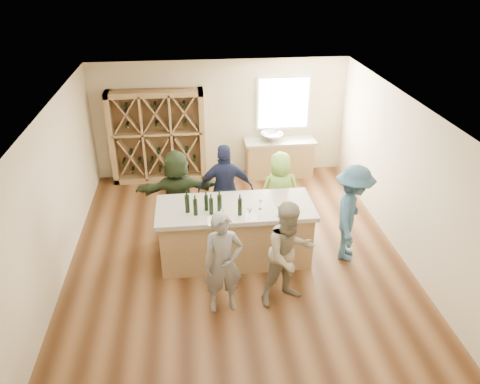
{
  "coord_description": "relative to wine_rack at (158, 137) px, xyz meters",
  "views": [
    {
      "loc": [
        -0.72,
        -7.16,
        5.05
      ],
      "look_at": [
        0.1,
        0.2,
        1.15
      ],
      "focal_mm": 35.0,
      "sensor_mm": 36.0,
      "label": 1
    }
  ],
  "objects": [
    {
      "name": "ceiling",
      "position": [
        1.5,
        -3.27,
        1.75
      ],
      "size": [
        6.0,
        7.0,
        0.1
      ],
      "primitive_type": "cube",
      "color": "white",
      "rests_on": "ground"
    },
    {
      "name": "wall_left",
      "position": [
        -1.55,
        -3.27,
        0.3
      ],
      "size": [
        0.1,
        7.0,
        2.8
      ],
      "primitive_type": "cube",
      "color": "beige",
      "rests_on": "ground"
    },
    {
      "name": "tasting_counter_base",
      "position": [
        1.47,
        -3.45,
        -0.6
      ],
      "size": [
        2.6,
        1.0,
        1.0
      ],
      "primitive_type": "cube",
      "color": "#9D784B",
      "rests_on": "floor"
    },
    {
      "name": "back_counter_base",
      "position": [
        2.9,
        -0.07,
        -0.67
      ],
      "size": [
        1.6,
        0.58,
        0.86
      ],
      "primitive_type": "cube",
      "color": "#9D784B",
      "rests_on": "floor"
    },
    {
      "name": "person_far_left",
      "position": [
        0.47,
        -2.45,
        -0.24
      ],
      "size": [
        1.64,
        0.69,
        1.73
      ],
      "primitive_type": "imported",
      "rotation": [
        0.0,
        0.0,
        3.21
      ],
      "color": "#263319",
      "rests_on": "floor"
    },
    {
      "name": "wall_right",
      "position": [
        4.55,
        -3.27,
        0.3
      ],
      "size": [
        0.1,
        7.0,
        2.8
      ],
      "primitive_type": "cube",
      "color": "beige",
      "rests_on": "ground"
    },
    {
      "name": "wine_bottle_a",
      "position": [
        0.66,
        -3.56,
        0.14
      ],
      "size": [
        0.1,
        0.1,
        0.32
      ],
      "primitive_type": "cylinder",
      "rotation": [
        0.0,
        0.0,
        -0.37
      ],
      "color": "black",
      "rests_on": "tasting_counter_top"
    },
    {
      "name": "person_server",
      "position": [
        3.51,
        -3.63,
        -0.2
      ],
      "size": [
        0.97,
        1.29,
        1.81
      ],
      "primitive_type": "imported",
      "rotation": [
        0.0,
        0.0,
        1.15
      ],
      "color": "#335972",
      "rests_on": "floor"
    },
    {
      "name": "window_pane",
      "position": [
        3.0,
        0.17,
        0.65
      ],
      "size": [
        1.18,
        0.01,
        1.18
      ],
      "primitive_type": "cube",
      "color": "white",
      "rests_on": "wall_back"
    },
    {
      "name": "tasting_counter_top",
      "position": [
        1.47,
        -3.45,
        -0.06
      ],
      "size": [
        2.72,
        1.12,
        0.08
      ],
      "primitive_type": "cube",
      "color": "#A99F8A",
      "rests_on": "tasting_counter_base"
    },
    {
      "name": "floor",
      "position": [
        1.5,
        -3.27,
        -1.15
      ],
      "size": [
        6.0,
        7.0,
        0.1
      ],
      "primitive_type": "cube",
      "color": "brown",
      "rests_on": "ground"
    },
    {
      "name": "tasting_menu_a",
      "position": [
        1.09,
        -3.89,
        -0.02
      ],
      "size": [
        0.23,
        0.31,
        0.0
      ],
      "primitive_type": "cube",
      "rotation": [
        0.0,
        0.0,
        0.01
      ],
      "color": "white",
      "rests_on": "tasting_counter_top"
    },
    {
      "name": "wine_glass_c",
      "position": [
        2.15,
        -3.88,
        0.07
      ],
      "size": [
        0.07,
        0.07,
        0.19
      ],
      "primitive_type": "cone",
      "rotation": [
        0.0,
        0.0,
        -0.04
      ],
      "color": "white",
      "rests_on": "tasting_counter_top"
    },
    {
      "name": "wall_front",
      "position": [
        1.5,
        -6.82,
        0.3
      ],
      "size": [
        6.0,
        0.1,
        2.8
      ],
      "primitive_type": "cube",
      "color": "beige",
      "rests_on": "ground"
    },
    {
      "name": "wall_back",
      "position": [
        1.5,
        0.28,
        0.3
      ],
      "size": [
        6.0,
        0.1,
        2.8
      ],
      "primitive_type": "cube",
      "color": "beige",
      "rests_on": "ground"
    },
    {
      "name": "back_counter_top",
      "position": [
        2.9,
        -0.07,
        -0.21
      ],
      "size": [
        1.7,
        0.62,
        0.06
      ],
      "primitive_type": "cube",
      "color": "#A99F8A",
      "rests_on": "back_counter_base"
    },
    {
      "name": "faucet",
      "position": [
        2.7,
        0.11,
        -0.03
      ],
      "size": [
        0.02,
        0.02,
        0.3
      ],
      "primitive_type": "cylinder",
      "color": "silver",
      "rests_on": "back_counter_top"
    },
    {
      "name": "wine_glass_b",
      "position": [
        1.66,
        -3.91,
        0.08
      ],
      "size": [
        0.1,
        0.1,
        0.2
      ],
      "primitive_type": "cone",
      "rotation": [
        0.0,
        0.0,
        0.35
      ],
      "color": "white",
      "rests_on": "tasting_counter_top"
    },
    {
      "name": "wine_bottle_d",
      "position": [
        1.05,
        -3.67,
        0.12
      ],
      "size": [
        0.09,
        0.09,
        0.29
      ],
      "primitive_type": "cylinder",
      "rotation": [
        0.0,
        0.0,
        -0.33
      ],
      "color": "black",
      "rests_on": "tasting_counter_top"
    },
    {
      "name": "person_near_right",
      "position": [
        2.18,
        -4.67,
        -0.22
      ],
      "size": [
        0.96,
        0.72,
        1.76
      ],
      "primitive_type": "imported",
      "rotation": [
        0.0,
        0.0,
        0.33
      ],
      "color": "gray",
      "rests_on": "floor"
    },
    {
      "name": "wine_bottle_b",
      "position": [
        0.79,
        -3.67,
        0.13
      ],
      "size": [
        0.07,
        0.07,
        0.29
      ],
      "primitive_type": "cylinder",
      "rotation": [
        0.0,
        0.0,
        0.02
      ],
      "color": "black",
      "rests_on": "tasting_counter_top"
    },
    {
      "name": "wine_glass_d",
      "position": [
        1.89,
        -3.59,
        0.06
      ],
      "size": [
        0.06,
        0.06,
        0.16
      ],
      "primitive_type": "cone",
      "rotation": [
        0.0,
        0.0,
        0.04
      ],
      "color": "white",
      "rests_on": "tasting_counter_top"
    },
    {
      "name": "person_far_right",
      "position": [
        2.45,
        -2.46,
        -0.3
      ],
      "size": [
        0.81,
        0.55,
        1.6
      ],
      "primitive_type": "imported",
      "rotation": [
        0.0,
        0.0,
        3.19
      ],
      "color": "#8CC64C",
      "rests_on": "floor"
    },
    {
      "name": "person_far_mid",
      "position": [
        1.39,
        -2.48,
        -0.19
      ],
      "size": [
        1.08,
        0.56,
        1.82
      ],
      "primitive_type": "imported",
      "rotation": [
        0.0,
        0.0,
        3.13
      ],
      "color": "#191E38",
      "rests_on": "floor"
    },
    {
      "name": "wine_bottle_e",
      "position": [
        1.19,
        -3.62,
        0.14
      ],
      "size": [
        0.1,
        0.1,
        0.32
      ],
      "primitive_type": "cylinder",
      "rotation": [
        0.0,
        0.0,
        -0.42
      ],
      "color": "black",
      "rests_on": "tasting_counter_top"
    },
    {
      "name": "wine_bottle_c",
      "position": [
        0.98,
        -3.53,
        0.12
      ],
      "size": [
        0.08,
        0.08,
        0.28
      ],
      "primitive_type": "cylinder",
      "rotation": [
        0.0,
        0.0,
        0.15
      ],
      "color": "black",
      "rests_on": "tasting_counter_top"
    },
    {
      "name": "tasting_menu_b",
      "position": [
        1.7,
        -3.86,
        -0.02
      ],
      "size": [
        0.24,
        0.3,
        0.0
      ],
      "primitive_type": "cube",
      "rotation": [
        0.0,
        0.0,
        -0.1
      ],
      "color": "white",
      "rests_on": "tasting_counter_top"
    },
    {
      "name": "window_frame",
      "position": [
        3.0,
        0.2,
        0.65
      ],
      "size": [
        1.3,
        0.06,
        1.3
      ],
      "primitive_type": "cube",
      "color": "white",
      "rests_on": "wall_back"
    },
    {
      "name": "wine_glass_a",
      "position": [
        1.21,
        -3.87,
        0.07
      ],
      "size": [
        0.08,
        0.08,
        0.18
      ],
      "primitive_type": "cone",
      "rotation": [
        0.0,
        0.0,
        0.24
      ],
      "color": "white",
      "rests_on": "tasting_counter_top"
    },
    {
      "name": "tasting_menu_c",
      "position": [
        2.27,
        -3.82,
        -0.02
      ],
      "size": [
        0.31,
        0.36,
        0.0
      ],
      "primitive_type": "cube",
      "rotation": [
        0.0,
        0.0,
        0.37
      ],
      "color": "white",
      "rests_on": "tasting_counter_top"
    },
    {
      "name": "person_near_left",
      "position": [
        1.16,
        -4.74,
        -0.26
      ],
      "size": [
        0.66,
        0.51,
        1.68
      ],
      "primitive_type": "imported",
      "rotation": [
        0.0,
        0.0,
        0.1
      ],
      "color": "slate",
      "rests_on": "floor"
    },
    {
      "name": "sink",
      "position": [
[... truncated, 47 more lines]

